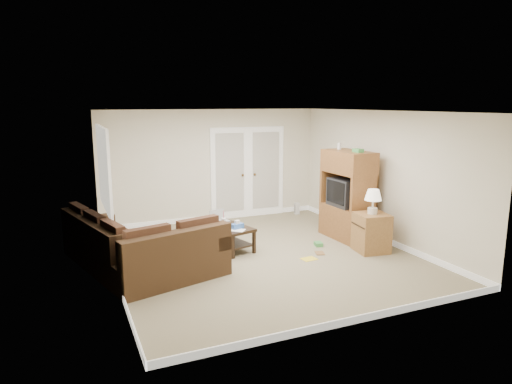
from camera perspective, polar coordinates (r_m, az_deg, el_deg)
name	(u,v)px	position (r m, az deg, el deg)	size (l,w,h in m)	color
floor	(262,256)	(8.09, 0.75, -7.96)	(5.50, 5.50, 0.00)	gray
ceiling	(262,111)	(7.64, 0.80, 10.04)	(5.00, 5.50, 0.02)	white
wall_left	(109,198)	(7.14, -17.87, -0.67)	(0.02, 5.50, 2.50)	silver
wall_right	(381,177)	(9.07, 15.37, 1.88)	(0.02, 5.50, 2.50)	silver
wall_back	(212,166)	(10.31, -5.47, 3.31)	(5.00, 0.02, 2.50)	silver
wall_front	(358,225)	(5.43, 12.69, -4.02)	(5.00, 0.02, 2.50)	silver
baseboards	(262,253)	(8.07, 0.75, -7.62)	(5.00, 5.50, 0.10)	white
french_doors	(248,173)	(10.60, -1.01, 2.39)	(1.80, 0.05, 2.13)	white
window_left	(104,169)	(8.08, -18.45, 2.77)	(0.05, 1.92, 1.42)	white
sectional_sofa	(135,252)	(7.52, -14.93, -7.24)	(2.43, 2.81, 0.83)	#3D2917
coffee_table	(227,236)	(8.41, -3.71, -5.47)	(0.82, 1.20, 0.75)	black
tv_armoire	(347,195)	(9.10, 11.34, -0.31)	(0.63, 1.10, 1.86)	brown
side_cabinet	(372,229)	(8.45, 14.24, -4.55)	(0.61, 0.61, 1.14)	olive
space_heater	(297,208)	(11.02, 5.13, -2.07)	(0.11, 0.09, 0.27)	silver
floor_magazine	(309,259)	(7.97, 6.65, -8.31)	(0.26, 0.20, 0.01)	yellow
floor_greenbox	(318,244)	(8.68, 7.80, -6.47)	(0.13, 0.18, 0.07)	#449548
floor_book	(316,253)	(8.25, 7.46, -7.60)	(0.15, 0.20, 0.02)	brown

